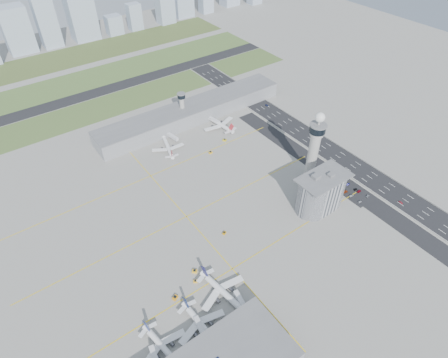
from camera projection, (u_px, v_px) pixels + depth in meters
ground at (250, 217)px, 291.97m from camera, size 1000.00×1000.00×0.00m
grass_strip_0 at (110, 105)px, 419.72m from camera, size 480.00×50.00×0.08m
grass_strip_1 at (86, 80)px, 465.24m from camera, size 480.00×60.00×0.08m
grass_strip_2 at (65, 58)px, 513.79m from camera, size 480.00×70.00×0.08m
runway at (98, 92)px, 442.16m from camera, size 480.00×22.00×0.10m
highway at (348, 163)px, 342.47m from camera, size 28.00×500.00×0.10m
barrier_left at (338, 168)px, 335.96m from camera, size 0.60×500.00×1.20m
barrier_right at (358, 157)px, 348.26m from camera, size 0.60×500.00×1.20m
landside_road at (338, 179)px, 325.42m from camera, size 18.00×260.00×0.08m
parking_lot at (347, 188)px, 317.26m from camera, size 20.00×44.00×0.10m
taxiway_line_h_0 at (232, 269)px, 256.19m from camera, size 260.00×0.60×0.01m
taxiway_line_h_1 at (186, 217)px, 292.60m from camera, size 260.00×0.60×0.01m
taxiway_line_h_2 at (151, 176)px, 329.02m from camera, size 260.00×0.60×0.01m
taxiway_line_v at (186, 217)px, 292.60m from camera, size 0.60×260.00×0.01m
control_tower at (315, 144)px, 305.26m from camera, size 14.00×14.00×64.50m
secondary_tower at (182, 105)px, 383.74m from camera, size 8.60×8.60×31.90m
admin_building at (321, 192)px, 291.33m from camera, size 42.00×24.00×33.50m
terminal_pier at (192, 112)px, 394.14m from camera, size 210.00×32.00×15.80m
airplane_near_a at (163, 346)px, 211.18m from camera, size 36.16×40.67×10.15m
airplane_near_b at (202, 324)px, 220.63m from camera, size 34.81×40.25×10.77m
airplane_near_c at (223, 290)px, 237.37m from camera, size 40.26×45.46×11.46m
airplane_far_a at (168, 145)px, 354.73m from camera, size 40.35×44.16×10.35m
airplane_far_b at (218, 121)px, 384.02m from camera, size 41.73×47.58×12.29m
jet_bridge_near_1 at (205, 339)px, 216.60m from camera, size 5.39×14.31×5.70m
jet_bridge_near_2 at (246, 311)px, 229.78m from camera, size 5.39×14.31×5.70m
jet_bridge_far_0 at (168, 135)px, 371.08m from camera, size 5.39×14.31×5.70m
jet_bridge_far_1 at (210, 119)px, 393.05m from camera, size 5.39×14.31×5.70m
tug_0 at (175, 298)px, 238.61m from camera, size 4.33×3.72×2.12m
tug_1 at (195, 281)px, 247.92m from camera, size 3.40×3.06×1.63m
tug_2 at (195, 271)px, 253.65m from camera, size 4.20×4.12×2.03m
tug_3 at (224, 233)px, 279.15m from camera, size 3.38×2.97×1.64m
tug_4 at (211, 152)px, 352.97m from camera, size 3.53×2.67×1.89m
tug_5 at (225, 140)px, 367.95m from camera, size 3.98×4.35×2.09m
car_lot_0 at (360, 202)px, 304.15m from camera, size 3.57×1.68×1.18m
car_lot_1 at (352, 196)px, 309.32m from camera, size 4.05×1.72×1.30m
car_lot_2 at (345, 192)px, 312.97m from camera, size 4.88×2.75×1.29m
car_lot_3 at (343, 189)px, 315.11m from camera, size 4.05×1.68×1.17m
car_lot_4 at (335, 184)px, 319.83m from camera, size 3.78×1.54×1.28m
car_lot_5 at (328, 177)px, 326.52m from camera, size 4.03×1.56×1.31m
car_lot_6 at (368, 196)px, 309.18m from camera, size 4.11×2.32×1.09m
car_lot_7 at (359, 191)px, 313.40m from camera, size 4.49×2.08×1.27m
car_lot_8 at (356, 189)px, 315.19m from camera, size 3.69×1.58×1.24m
car_lot_9 at (348, 184)px, 319.99m from camera, size 4.07×1.98×1.28m
car_lot_10 at (345, 180)px, 324.23m from camera, size 4.42×2.16×1.21m
car_lot_11 at (335, 175)px, 329.17m from camera, size 4.33×2.35×1.19m
car_hw_0 at (401, 202)px, 303.41m from camera, size 1.56×3.64×1.22m
car_hw_1 at (314, 141)px, 367.13m from camera, size 1.66×3.85×1.23m
car_hw_2 at (267, 105)px, 418.74m from camera, size 2.27×4.11×1.09m
car_hw_4 at (225, 88)px, 448.62m from camera, size 1.70×3.85×1.29m
skyline_bldg_7 at (17, 30)px, 510.74m from camera, size 35.76×28.61×61.22m
skyline_bldg_8 at (45, 17)px, 517.75m from camera, size 26.33×21.06×83.39m
skyline_bldg_9 at (82, 17)px, 547.09m from camera, size 36.96×29.57×62.11m
skyline_bldg_10 at (114, 25)px, 572.12m from camera, size 23.01×18.41×27.75m
skyline_bldg_11 at (134, 17)px, 583.58m from camera, size 20.22×16.18×38.97m
skyline_bldg_12 at (165, 8)px, 603.39m from camera, size 26.14×20.92×46.89m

